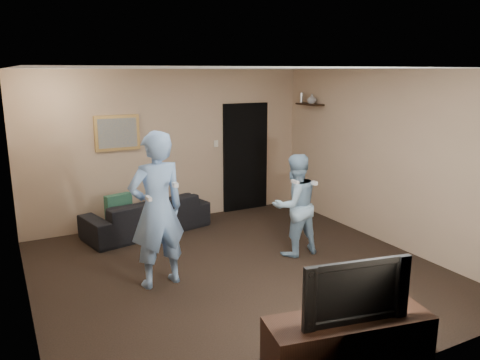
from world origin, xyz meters
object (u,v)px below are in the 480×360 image
sofa (147,215)px  tv_console (348,344)px  wii_player_left (157,210)px  wii_player_right (295,205)px  television (351,287)px

sofa → tv_console: bearing=84.2°
wii_player_left → wii_player_right: 2.03m
tv_console → television: television is taller
wii_player_left → wii_player_right: wii_player_left is taller
sofa → television: (0.48, -4.35, 0.50)m
television → wii_player_right: size_ratio=0.67×
tv_console → wii_player_left: size_ratio=0.76×
sofa → wii_player_left: 2.09m
wii_player_left → television: bearing=-69.4°
tv_console → sofa: bearing=107.4°
sofa → television: 4.41m
tv_console → wii_player_right: bearing=76.9°
sofa → wii_player_left: (-0.43, -1.93, 0.66)m
television → sofa: bearing=107.4°
tv_console → wii_player_right: size_ratio=1.00×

